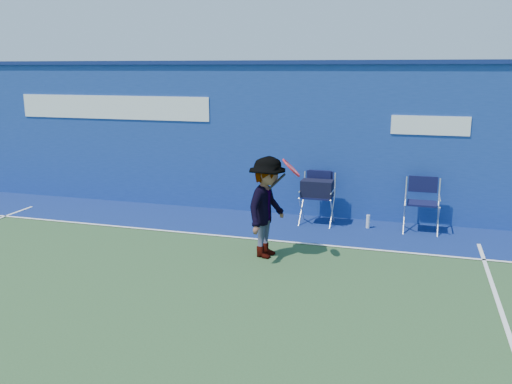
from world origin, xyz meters
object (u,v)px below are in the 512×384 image
(directors_chair_right, at_px, (421,215))
(water_bottle, at_px, (368,222))
(tennis_player, at_px, (267,207))
(directors_chair_left, at_px, (317,202))

(directors_chair_right, relative_size, water_bottle, 3.84)
(water_bottle, bearing_deg, directors_chair_right, 4.17)
(directors_chair_right, xyz_separation_m, water_bottle, (-0.94, -0.07, -0.18))
(water_bottle, bearing_deg, tennis_player, -125.09)
(directors_chair_left, relative_size, water_bottle, 3.89)
(water_bottle, xyz_separation_m, tennis_player, (-1.41, -2.00, 0.68))
(directors_chair_left, height_order, tennis_player, tennis_player)
(water_bottle, distance_m, tennis_player, 2.54)
(directors_chair_right, xyz_separation_m, tennis_player, (-2.35, -2.07, 0.50))
(directors_chair_right, distance_m, tennis_player, 3.17)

